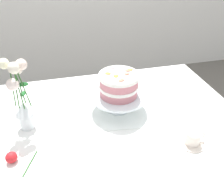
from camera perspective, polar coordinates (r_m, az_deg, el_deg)
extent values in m
cube|color=white|center=(1.17, -1.26, -6.30)|extent=(1.40, 1.00, 0.03)
cylinder|color=brown|center=(1.75, -24.08, -9.75)|extent=(0.06, 0.06, 0.71)
cylinder|color=brown|center=(1.87, 14.32, -4.16)|extent=(0.06, 0.06, 0.71)
cube|color=white|center=(1.23, 1.58, -2.90)|extent=(0.37, 0.37, 0.00)
cylinder|color=silver|center=(1.23, 1.58, -2.65)|extent=(0.11, 0.11, 0.01)
cylinder|color=silver|center=(1.20, 1.61, -1.04)|extent=(0.03, 0.03, 0.07)
cylinder|color=silver|center=(1.18, 1.65, 0.69)|extent=(0.29, 0.29, 0.01)
cylinder|color=#CC7A84|center=(1.17, 1.67, 1.77)|extent=(0.19, 0.19, 0.04)
cylinder|color=white|center=(1.15, 1.69, 2.97)|extent=(0.20, 0.20, 0.02)
cylinder|color=#CC7A84|center=(1.14, 1.72, 4.21)|extent=(0.19, 0.19, 0.04)
cylinder|color=white|center=(1.12, 1.74, 5.50)|extent=(0.20, 0.20, 0.02)
ellipsoid|color=pink|center=(1.12, 3.04, 5.95)|extent=(0.04, 0.04, 0.00)
ellipsoid|color=#E56B51|center=(1.15, 4.40, 6.92)|extent=(0.03, 0.02, 0.00)
ellipsoid|color=#E56B51|center=(1.06, 2.35, 4.41)|extent=(0.04, 0.03, 0.00)
ellipsoid|color=yellow|center=(1.16, 4.48, 7.08)|extent=(0.03, 0.02, 0.01)
ellipsoid|color=pink|center=(1.17, 0.23, 7.56)|extent=(0.03, 0.03, 0.01)
ellipsoid|color=yellow|center=(1.10, 0.99, 5.54)|extent=(0.03, 0.03, 0.01)
ellipsoid|color=orange|center=(1.12, -1.02, 6.15)|extent=(0.04, 0.03, 0.00)
ellipsoid|color=#E56B51|center=(1.15, 3.90, 6.85)|extent=(0.03, 0.03, 0.01)
ellipsoid|color=#E56B51|center=(1.12, 3.63, 5.96)|extent=(0.03, 0.02, 0.01)
cylinder|color=silver|center=(1.18, -20.44, -5.25)|extent=(0.07, 0.07, 0.08)
cone|color=silver|center=(1.14, -21.13, -2.51)|extent=(0.09, 0.09, 0.06)
cylinder|color=#2D6028|center=(1.07, -21.13, 2.64)|extent=(0.03, 0.01, 0.21)
sphere|color=#F7D9C8|center=(1.02, -21.62, 7.74)|extent=(0.05, 0.05, 0.05)
ellipsoid|color=#236B2D|center=(1.07, -21.16, 3.18)|extent=(0.04, 0.02, 0.02)
cylinder|color=#2D6028|center=(1.10, -21.73, 2.25)|extent=(0.01, 0.03, 0.17)
sphere|color=beige|center=(1.07, -22.46, 6.52)|extent=(0.04, 0.04, 0.04)
ellipsoid|color=#236B2D|center=(1.10, -21.21, 1.01)|extent=(0.03, 0.05, 0.01)
cylinder|color=#2D6028|center=(1.09, -23.43, 2.68)|extent=(0.03, 0.01, 0.22)
sphere|color=#F2EEC5|center=(1.05, -25.32, 7.73)|extent=(0.05, 0.05, 0.05)
ellipsoid|color=#236B2D|center=(1.08, -23.54, 2.27)|extent=(0.05, 0.04, 0.01)
cylinder|color=#2D6028|center=(1.09, -22.42, 0.39)|extent=(0.02, 0.01, 0.12)
sphere|color=#F3DCD4|center=(1.06, -23.42, 3.06)|extent=(0.05, 0.05, 0.05)
cylinder|color=#2D6028|center=(1.07, -22.10, 2.10)|extent=(0.01, 0.02, 0.21)
sphere|color=#F1E7CF|center=(1.01, -23.19, 6.85)|extent=(0.05, 0.05, 0.05)
cylinder|color=silver|center=(1.10, 19.06, -10.49)|extent=(0.12, 0.12, 0.01)
cylinder|color=silver|center=(1.08, 19.39, -9.22)|extent=(0.07, 0.07, 0.06)
torus|color=silver|center=(1.10, 21.39, -8.62)|extent=(0.03, 0.01, 0.03)
cylinder|color=#2D6028|center=(1.02, -19.62, -14.96)|extent=(0.05, 0.12, 0.01)
sphere|color=red|center=(1.04, -23.68, -13.34)|extent=(0.05, 0.05, 0.05)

